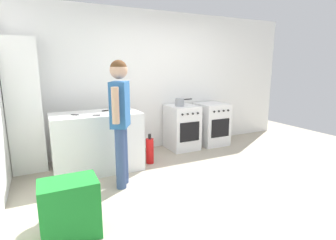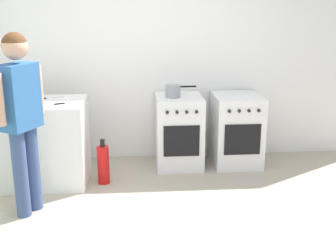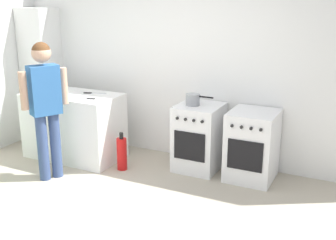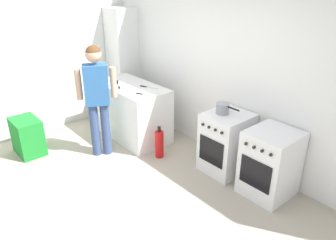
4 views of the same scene
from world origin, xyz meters
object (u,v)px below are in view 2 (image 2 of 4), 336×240
Objects in this scene: oven_left at (179,131)px; knife_bread at (49,105)px; fire_extinguisher at (103,164)px; person at (21,109)px; oven_right at (236,130)px; knife_chef at (49,98)px; knife_carving at (6,106)px; pot at (173,91)px.

knife_bread is (-1.38, -0.55, 0.48)m from oven_left.
person is at bearing -136.78° from fire_extinguisher.
oven_right is 2.21m from knife_bread.
person is at bearing -104.01° from knife_bread.
knife_chef reaches higher than oven_left.
fire_extinguisher is (0.65, 0.61, -0.79)m from person.
person is at bearing -61.75° from knife_carving.
knife_bread is (0.42, -0.01, -0.00)m from knife_carving.
oven_right is at bearing 2.89° from pot.
person is at bearing -144.04° from pot.
knife_bread is at bearing -158.65° from pot.
knife_chef is (0.36, 0.32, 0.00)m from knife_carving.
knife_carving is 0.92× the size of knife_bread.
fire_extinguisher is at bearing -151.13° from pot.
person is (-1.52, -1.09, 0.58)m from oven_left.
oven_left is 0.51× the size of person.
person is (-1.44, -1.05, 0.08)m from pot.
knife_carving is 0.43m from knife_bread.
fire_extinguisher is at bearing 8.12° from knife_bread.
oven_right is 0.51× the size of person.
fire_extinguisher is (-0.80, -0.44, -0.71)m from pot.
knife_bread is (-2.08, -0.55, 0.48)m from oven_right.
knife_chef is at bearing -173.94° from oven_right.
pot is 0.21× the size of person.
pot is 1.79m from person.
oven_right is 2.75× the size of knife_carving.
pot is at bearing 28.87° from fire_extinguisher.
fire_extinguisher is (0.58, -0.25, -0.69)m from knife_chef.
knife_bread reaches higher than oven_right.
person is at bearing -94.76° from knife_chef.
knife_chef is 0.87m from person.
knife_bread reaches higher than fire_extinguisher.
knife_chef is 0.93m from fire_extinguisher.
oven_left reaches higher than fire_extinguisher.
person is at bearing -144.40° from oven_left.
oven_left is 1.70× the size of fire_extinguisher.
knife_chef is at bearing -171.06° from oven_left.
oven_right is 2.53m from person.
fire_extinguisher is at bearing -163.05° from oven_right.
pot is at bearing 35.96° from person.
oven_right is 2.85× the size of knife_chef.
oven_right is 2.38× the size of pot.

